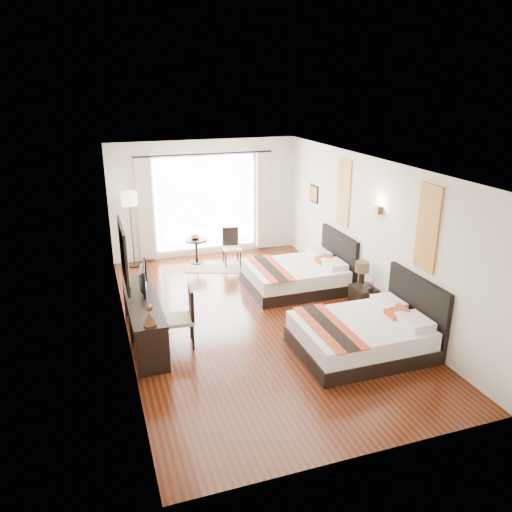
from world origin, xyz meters
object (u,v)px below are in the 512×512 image
object	(u,v)px
console_desk	(144,320)
desk_chair	(181,328)
bed_near	(365,334)
fruit_bowl	(195,238)
bed_far	(299,275)
table_lamp	(362,269)
side_table	(197,251)
floor_lamp	(129,203)
nightstand	(363,298)
television	(140,278)
vase	(371,286)
window_chair	(232,254)

from	to	relation	value
console_desk	desk_chair	xyz separation A→B (m)	(0.54, -0.34, -0.07)
bed_near	fruit_bowl	xyz separation A→B (m)	(-1.68, 4.87, 0.32)
bed_far	table_lamp	distance (m)	1.50
side_table	table_lamp	bearing A→B (deg)	-54.34
bed_far	console_desk	world-z (taller)	bed_far
bed_near	desk_chair	bearing A→B (deg)	157.95
console_desk	floor_lamp	distance (m)	3.84
bed_far	console_desk	xyz separation A→B (m)	(-3.30, -1.23, 0.09)
bed_near	floor_lamp	bearing A→B (deg)	121.05
fruit_bowl	desk_chair	bearing A→B (deg)	-105.65
console_desk	fruit_bowl	xyz separation A→B (m)	(1.60, 3.42, 0.24)
console_desk	floor_lamp	xyz separation A→B (m)	(0.19, 3.67, 1.11)
nightstand	television	xyz separation A→B (m)	(-4.00, 0.48, 0.75)
vase	nightstand	bearing A→B (deg)	95.11
vase	bed_near	bearing A→B (deg)	-123.83
bed_far	console_desk	bearing A→B (deg)	-159.47
desk_chair	side_table	xyz separation A→B (m)	(1.07, 3.74, -0.01)
bed_far	desk_chair	world-z (taller)	bed_far
desk_chair	fruit_bowl	distance (m)	3.92
side_table	fruit_bowl	xyz separation A→B (m)	(-0.02, 0.03, 0.32)
table_lamp	floor_lamp	size ratio (longest dim) A/B	0.24
television	floor_lamp	xyz separation A→B (m)	(0.17, 3.30, 0.51)
side_table	window_chair	world-z (taller)	window_chair
bed_near	bed_far	size ratio (longest dim) A/B	1.02
table_lamp	fruit_bowl	distance (m)	4.19
vase	desk_chair	xyz separation A→B (m)	(-3.50, -0.03, -0.26)
console_desk	side_table	world-z (taller)	console_desk
television	window_chair	xyz separation A→B (m)	(2.35, 2.67, -0.72)
table_lamp	vase	world-z (taller)	table_lamp
table_lamp	television	xyz separation A→B (m)	(-4.01, 0.35, 0.20)
bed_far	bed_near	bearing A→B (deg)	-90.46
television	fruit_bowl	world-z (taller)	television
table_lamp	fruit_bowl	xyz separation A→B (m)	(-2.44, 3.40, -0.16)
television	side_table	size ratio (longest dim) A/B	1.32
bed_far	desk_chair	xyz separation A→B (m)	(-2.76, -1.58, 0.01)
bed_far	table_lamp	xyz separation A→B (m)	(0.74, -1.21, 0.49)
table_lamp	floor_lamp	xyz separation A→B (m)	(-3.84, 3.65, 0.71)
nightstand	fruit_bowl	world-z (taller)	fruit_bowl
vase	fruit_bowl	world-z (taller)	fruit_bowl
bed_far	desk_chair	size ratio (longest dim) A/B	1.98
fruit_bowl	console_desk	bearing A→B (deg)	-114.99
vase	television	distance (m)	4.10
bed_near	table_lamp	distance (m)	1.72
nightstand	desk_chair	bearing A→B (deg)	-176.20
bed_far	console_desk	size ratio (longest dim) A/B	0.91
vase	fruit_bowl	size ratio (longest dim) A/B	0.63
vase	window_chair	distance (m)	3.76
bed_far	window_chair	world-z (taller)	bed_far
bed_far	side_table	bearing A→B (deg)	127.96
desk_chair	bed_far	bearing A→B (deg)	-144.13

